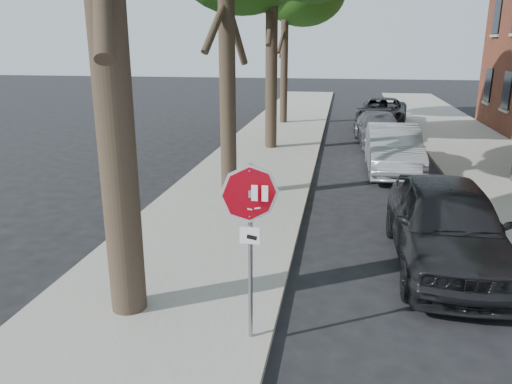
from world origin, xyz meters
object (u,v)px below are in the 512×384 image
(stop_sign, at_px, (250,220))
(car_c, at_px, (379,129))
(car_d, at_px, (382,112))
(car_b, at_px, (393,149))
(car_a, at_px, (447,224))

(stop_sign, bearing_deg, car_c, 80.09)
(stop_sign, xyz_separation_m, car_d, (3.30, 21.35, -1.21))
(stop_sign, relative_size, car_c, 0.56)
(car_b, distance_m, car_d, 10.36)
(car_d, bearing_deg, car_a, -82.47)
(stop_sign, xyz_separation_m, car_c, (2.80, 16.05, -1.27))
(car_a, distance_m, car_c, 12.67)
(car_b, xyz_separation_m, car_d, (0.35, 10.35, -0.06))
(car_a, bearing_deg, car_d, 89.81)
(car_d, bearing_deg, stop_sign, -91.25)
(car_b, relative_size, car_c, 1.03)
(car_b, bearing_deg, stop_sign, -105.34)
(stop_sign, height_order, car_c, stop_sign)
(car_b, relative_size, car_d, 0.91)
(car_a, bearing_deg, car_b, 92.44)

